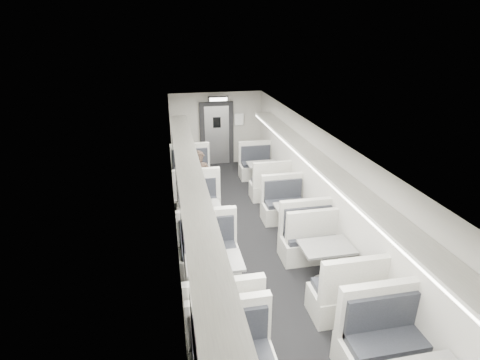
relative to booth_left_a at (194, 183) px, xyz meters
name	(u,v)px	position (x,y,z in m)	size (l,w,h in m)	color
room	(261,210)	(1.00, -3.39, 0.79)	(3.24, 12.24, 2.64)	black
booth_left_a	(194,183)	(0.00, 0.00, 0.00)	(1.13, 2.29, 1.22)	white
booth_left_b	(201,219)	(0.00, -2.00, -0.04)	(1.02, 2.08, 1.11)	white
booth_left_c	(215,281)	(0.00, -4.25, 0.00)	(1.12, 2.28, 1.22)	white
booth_right_a	(262,175)	(2.00, 0.33, -0.04)	(1.02, 2.07, 1.11)	white
booth_right_b	(294,221)	(2.00, -2.48, -0.04)	(1.03, 2.09, 1.12)	white
booth_right_c	(325,264)	(2.00, -4.15, -0.01)	(1.10, 2.23, 1.19)	white
passenger	(200,181)	(0.11, -0.76, 0.37)	(0.57, 0.37, 1.56)	black
window_a	(173,151)	(-0.49, 0.01, 0.94)	(0.02, 1.18, 0.84)	black
window_b	(177,184)	(-0.49, -2.19, 0.94)	(0.02, 1.18, 0.84)	black
window_c	(183,239)	(-0.49, -4.39, 0.94)	(0.02, 1.18, 0.84)	black
window_d	(195,355)	(-0.49, -6.59, 0.94)	(0.02, 1.18, 0.84)	black
luggage_rack_left	(193,186)	(-0.24, -3.69, 1.51)	(0.46, 10.40, 0.09)	white
luggage_rack_right	(335,175)	(2.24, -3.69, 1.51)	(0.46, 10.40, 0.09)	white
vestibule_door	(217,134)	(1.00, 2.54, 0.63)	(1.10, 0.13, 2.10)	black
exit_sign	(218,99)	(1.00, 2.05, 1.87)	(0.62, 0.12, 0.16)	black
wall_notice	(239,120)	(1.75, 2.53, 1.09)	(0.32, 0.02, 0.40)	white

